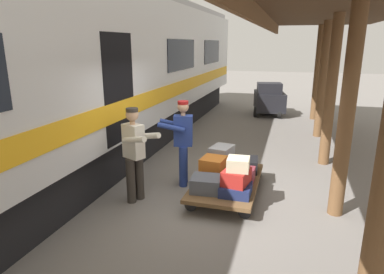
{
  "coord_description": "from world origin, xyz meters",
  "views": [
    {
      "loc": [
        -1.27,
        5.63,
        2.76
      ],
      "look_at": [
        0.38,
        0.04,
        1.15
      ],
      "focal_mm": 31.73,
      "sensor_mm": 36.0,
      "label": 1
    }
  ],
  "objects_px": {
    "suitcase_olive_duffel": "(220,163)",
    "suitcase_cream_canvas": "(238,164)",
    "suitcase_red_plastic": "(236,177)",
    "suitcase_burgundy_valise": "(241,175)",
    "suitcase_orange_carryall": "(213,163)",
    "baggage_tug": "(269,99)",
    "porter_in_overalls": "(182,140)",
    "suitcase_black_hardshell": "(245,165)",
    "porter_by_door": "(135,152)",
    "suitcase_slate_roller": "(206,184)",
    "suitcase_gray_aluminum": "(222,152)",
    "luggage_cart": "(227,182)",
    "suitcase_tan_vintage": "(214,174)",
    "train_car": "(50,80)",
    "suitcase_navy_fabric": "(236,190)"
  },
  "relations": [
    {
      "from": "suitcase_burgundy_valise",
      "to": "porter_in_overalls",
      "type": "bearing_deg",
      "value": -9.38
    },
    {
      "from": "luggage_cart",
      "to": "suitcase_red_plastic",
      "type": "xyz_separation_m",
      "value": [
        -0.25,
        0.55,
        0.35
      ]
    },
    {
      "from": "suitcase_gray_aluminum",
      "to": "train_car",
      "type": "bearing_deg",
      "value": 14.65
    },
    {
      "from": "suitcase_slate_roller",
      "to": "porter_by_door",
      "type": "xyz_separation_m",
      "value": [
        1.26,
        0.17,
        0.52
      ]
    },
    {
      "from": "luggage_cart",
      "to": "suitcase_cream_canvas",
      "type": "relative_size",
      "value": 5.82
    },
    {
      "from": "suitcase_tan_vintage",
      "to": "suitcase_cream_canvas",
      "type": "height_order",
      "value": "suitcase_cream_canvas"
    },
    {
      "from": "train_car",
      "to": "luggage_cart",
      "type": "distance_m",
      "value": 3.96
    },
    {
      "from": "suitcase_slate_roller",
      "to": "suitcase_black_hardshell",
      "type": "xyz_separation_m",
      "value": [
        -0.52,
        -1.17,
        -0.0
      ]
    },
    {
      "from": "suitcase_olive_duffel",
      "to": "suitcase_red_plastic",
      "type": "relative_size",
      "value": 1.14
    },
    {
      "from": "luggage_cart",
      "to": "suitcase_burgundy_valise",
      "type": "xyz_separation_m",
      "value": [
        -0.26,
        0.0,
        0.16
      ]
    },
    {
      "from": "suitcase_burgundy_valise",
      "to": "suitcase_tan_vintage",
      "type": "xyz_separation_m",
      "value": [
        0.52,
        0.0,
        -0.03
      ]
    },
    {
      "from": "suitcase_gray_aluminum",
      "to": "baggage_tug",
      "type": "xyz_separation_m",
      "value": [
        -0.44,
        -7.14,
        -0.0
      ]
    },
    {
      "from": "suitcase_olive_duffel",
      "to": "porter_by_door",
      "type": "distance_m",
      "value": 1.91
    },
    {
      "from": "suitcase_olive_duffel",
      "to": "porter_in_overalls",
      "type": "relative_size",
      "value": 0.33
    },
    {
      "from": "luggage_cart",
      "to": "porter_in_overalls",
      "type": "bearing_deg",
      "value": -11.88
    },
    {
      "from": "porter_by_door",
      "to": "baggage_tug",
      "type": "height_order",
      "value": "porter_by_door"
    },
    {
      "from": "suitcase_slate_roller",
      "to": "porter_in_overalls",
      "type": "distance_m",
      "value": 1.17
    },
    {
      "from": "suitcase_navy_fabric",
      "to": "suitcase_orange_carryall",
      "type": "height_order",
      "value": "suitcase_orange_carryall"
    },
    {
      "from": "suitcase_red_plastic",
      "to": "porter_in_overalls",
      "type": "height_order",
      "value": "porter_in_overalls"
    },
    {
      "from": "suitcase_red_plastic",
      "to": "porter_by_door",
      "type": "relative_size",
      "value": 0.29
    },
    {
      "from": "suitcase_slate_roller",
      "to": "baggage_tug",
      "type": "distance_m",
      "value": 8.34
    },
    {
      "from": "porter_in_overalls",
      "to": "suitcase_gray_aluminum",
      "type": "bearing_deg",
      "value": -150.59
    },
    {
      "from": "suitcase_red_plastic",
      "to": "baggage_tug",
      "type": "relative_size",
      "value": 0.27
    },
    {
      "from": "suitcase_slate_roller",
      "to": "baggage_tug",
      "type": "bearing_deg",
      "value": -93.2
    },
    {
      "from": "suitcase_olive_duffel",
      "to": "suitcase_red_plastic",
      "type": "bearing_deg",
      "value": 114.27
    },
    {
      "from": "suitcase_olive_duffel",
      "to": "suitcase_cream_canvas",
      "type": "bearing_deg",
      "value": 115.34
    },
    {
      "from": "suitcase_olive_duffel",
      "to": "suitcase_gray_aluminum",
      "type": "height_order",
      "value": "suitcase_gray_aluminum"
    },
    {
      "from": "train_car",
      "to": "suitcase_olive_duffel",
      "type": "height_order",
      "value": "train_car"
    },
    {
      "from": "suitcase_olive_duffel",
      "to": "baggage_tug",
      "type": "xyz_separation_m",
      "value": [
        -0.47,
        -7.15,
        0.23
      ]
    },
    {
      "from": "suitcase_orange_carryall",
      "to": "suitcase_red_plastic",
      "type": "height_order",
      "value": "suitcase_red_plastic"
    },
    {
      "from": "suitcase_slate_roller",
      "to": "suitcase_burgundy_valise",
      "type": "height_order",
      "value": "suitcase_slate_roller"
    },
    {
      "from": "train_car",
      "to": "suitcase_slate_roller",
      "type": "relative_size",
      "value": 41.55
    },
    {
      "from": "suitcase_slate_roller",
      "to": "suitcase_navy_fabric",
      "type": "bearing_deg",
      "value": 180.0
    },
    {
      "from": "suitcase_burgundy_valise",
      "to": "suitcase_orange_carryall",
      "type": "distance_m",
      "value": 0.56
    },
    {
      "from": "suitcase_black_hardshell",
      "to": "suitcase_tan_vintage",
      "type": "height_order",
      "value": "suitcase_black_hardshell"
    },
    {
      "from": "porter_in_overalls",
      "to": "suitcase_burgundy_valise",
      "type": "bearing_deg",
      "value": 170.62
    },
    {
      "from": "suitcase_black_hardshell",
      "to": "suitcase_gray_aluminum",
      "type": "relative_size",
      "value": 0.97
    },
    {
      "from": "train_car",
      "to": "suitcase_olive_duffel",
      "type": "bearing_deg",
      "value": -165.49
    },
    {
      "from": "suitcase_slate_roller",
      "to": "suitcase_gray_aluminum",
      "type": "height_order",
      "value": "suitcase_gray_aluminum"
    },
    {
      "from": "baggage_tug",
      "to": "suitcase_cream_canvas",
      "type": "bearing_deg",
      "value": 90.51
    },
    {
      "from": "suitcase_orange_carryall",
      "to": "porter_in_overalls",
      "type": "relative_size",
      "value": 0.27
    },
    {
      "from": "suitcase_cream_canvas",
      "to": "porter_in_overalls",
      "type": "height_order",
      "value": "porter_in_overalls"
    },
    {
      "from": "suitcase_navy_fabric",
      "to": "train_car",
      "type": "bearing_deg",
      "value": -5.01
    },
    {
      "from": "suitcase_red_plastic",
      "to": "suitcase_black_hardshell",
      "type": "bearing_deg",
      "value": -90.22
    },
    {
      "from": "suitcase_slate_roller",
      "to": "suitcase_orange_carryall",
      "type": "xyz_separation_m",
      "value": [
        0.01,
        -0.59,
        0.17
      ]
    },
    {
      "from": "suitcase_burgundy_valise",
      "to": "baggage_tug",
      "type": "height_order",
      "value": "baggage_tug"
    },
    {
      "from": "suitcase_orange_carryall",
      "to": "train_car",
      "type": "bearing_deg",
      "value": 4.56
    },
    {
      "from": "suitcase_black_hardshell",
      "to": "suitcase_slate_roller",
      "type": "bearing_deg",
      "value": 66.23
    },
    {
      "from": "suitcase_burgundy_valise",
      "to": "suitcase_cream_canvas",
      "type": "xyz_separation_m",
      "value": [
        -0.02,
        0.55,
        0.42
      ]
    },
    {
      "from": "suitcase_black_hardshell",
      "to": "suitcase_red_plastic",
      "type": "bearing_deg",
      "value": 89.78
    }
  ]
}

